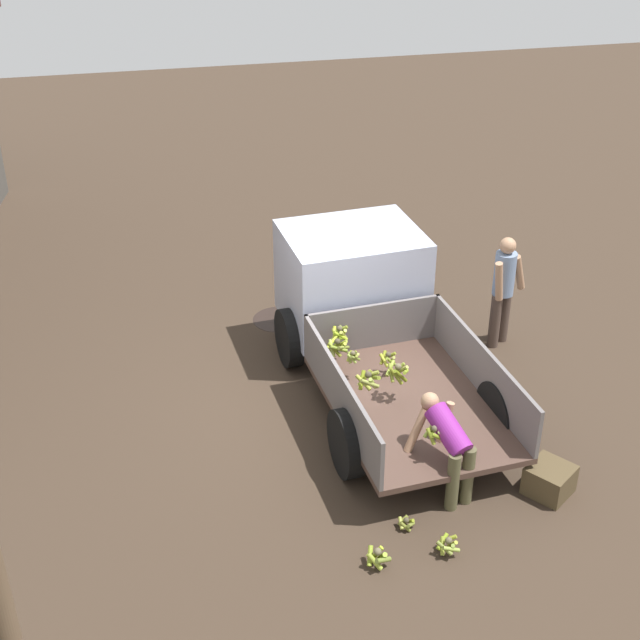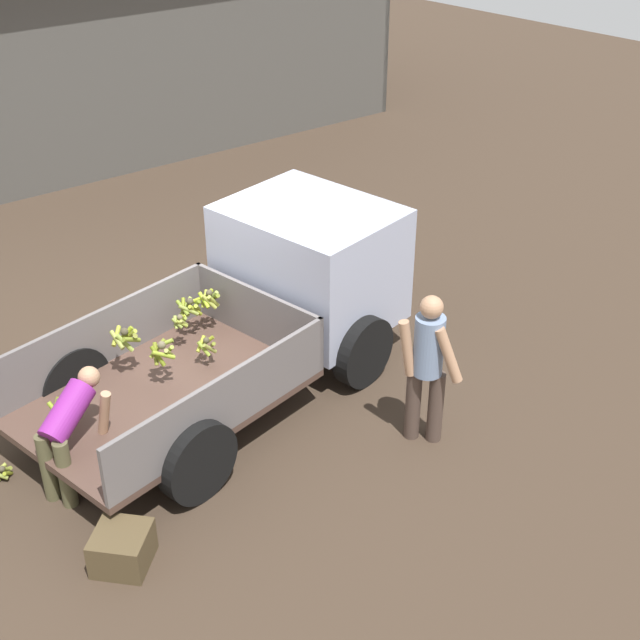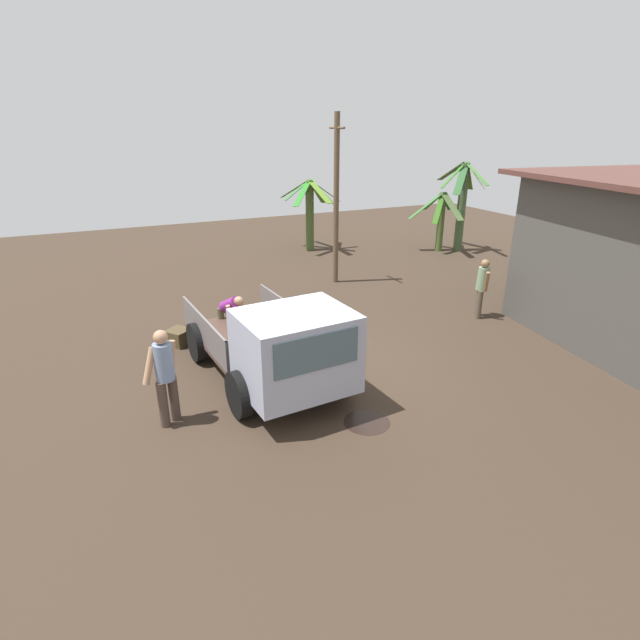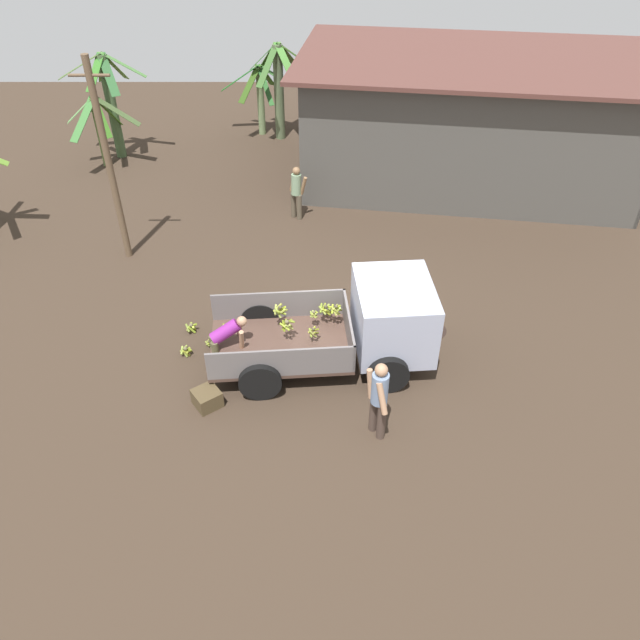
{
  "view_description": "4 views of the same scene",
  "coord_description": "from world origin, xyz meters",
  "px_view_note": "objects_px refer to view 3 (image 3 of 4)",
  "views": [
    {
      "loc": [
        -9.98,
        2.31,
        7.01
      ],
      "look_at": [
        0.24,
        -0.01,
        0.95
      ],
      "focal_mm": 50.0,
      "sensor_mm": 36.0,
      "label": 1
    },
    {
      "loc": [
        -5.46,
        -7.4,
        6.01
      ],
      "look_at": [
        0.44,
        -1.43,
        0.93
      ],
      "focal_mm": 50.0,
      "sensor_mm": 36.0,
      "label": 2
    },
    {
      "loc": [
        8.39,
        -3.58,
        4.83
      ],
      "look_at": [
        0.48,
        0.07,
        1.39
      ],
      "focal_mm": 28.0,
      "sensor_mm": 36.0,
      "label": 3
    },
    {
      "loc": [
        -0.47,
        -10.77,
        9.0
      ],
      "look_at": [
        -0.47,
        -0.77,
        1.1
      ],
      "focal_mm": 35.0,
      "sensor_mm": 36.0,
      "label": 4
    }
  ],
  "objects_px": {
    "banana_bunch_on_ground_1": "(263,315)",
    "person_worker_loading": "(230,311)",
    "person_foreground_visitor": "(165,373)",
    "cargo_truck": "(285,349)",
    "wooden_crate_0": "(179,337)",
    "person_bystander_near_shed": "(482,286)",
    "utility_pole": "(336,200)",
    "banana_bunch_on_ground_0": "(251,325)",
    "banana_bunch_on_ground_2": "(233,320)"
  },
  "relations": [
    {
      "from": "banana_bunch_on_ground_1",
      "to": "person_worker_loading",
      "type": "bearing_deg",
      "value": -49.0
    },
    {
      "from": "person_foreground_visitor",
      "to": "banana_bunch_on_ground_1",
      "type": "height_order",
      "value": "person_foreground_visitor"
    },
    {
      "from": "cargo_truck",
      "to": "wooden_crate_0",
      "type": "relative_size",
      "value": 9.75
    },
    {
      "from": "person_worker_loading",
      "to": "person_bystander_near_shed",
      "type": "distance_m",
      "value": 6.53
    },
    {
      "from": "utility_pole",
      "to": "banana_bunch_on_ground_1",
      "type": "height_order",
      "value": "utility_pole"
    },
    {
      "from": "banana_bunch_on_ground_0",
      "to": "wooden_crate_0",
      "type": "height_order",
      "value": "wooden_crate_0"
    },
    {
      "from": "person_foreground_visitor",
      "to": "person_worker_loading",
      "type": "xyz_separation_m",
      "value": [
        -3.02,
        1.92,
        -0.24
      ]
    },
    {
      "from": "person_foreground_visitor",
      "to": "wooden_crate_0",
      "type": "distance_m",
      "value": 3.46
    },
    {
      "from": "person_foreground_visitor",
      "to": "wooden_crate_0",
      "type": "height_order",
      "value": "person_foreground_visitor"
    },
    {
      "from": "banana_bunch_on_ground_1",
      "to": "wooden_crate_0",
      "type": "bearing_deg",
      "value": -73.22
    },
    {
      "from": "utility_pole",
      "to": "person_foreground_visitor",
      "type": "relative_size",
      "value": 2.98
    },
    {
      "from": "person_worker_loading",
      "to": "person_bystander_near_shed",
      "type": "relative_size",
      "value": 0.75
    },
    {
      "from": "person_bystander_near_shed",
      "to": "person_worker_loading",
      "type": "bearing_deg",
      "value": -153.01
    },
    {
      "from": "banana_bunch_on_ground_0",
      "to": "wooden_crate_0",
      "type": "bearing_deg",
      "value": -83.3
    },
    {
      "from": "utility_pole",
      "to": "banana_bunch_on_ground_0",
      "type": "height_order",
      "value": "utility_pole"
    },
    {
      "from": "cargo_truck",
      "to": "person_foreground_visitor",
      "type": "bearing_deg",
      "value": -94.25
    },
    {
      "from": "person_foreground_visitor",
      "to": "person_worker_loading",
      "type": "distance_m",
      "value": 3.59
    },
    {
      "from": "cargo_truck",
      "to": "person_worker_loading",
      "type": "relative_size",
      "value": 3.99
    },
    {
      "from": "person_foreground_visitor",
      "to": "banana_bunch_on_ground_1",
      "type": "relative_size",
      "value": 6.07
    },
    {
      "from": "utility_pole",
      "to": "person_worker_loading",
      "type": "height_order",
      "value": "utility_pole"
    },
    {
      "from": "person_worker_loading",
      "to": "banana_bunch_on_ground_2",
      "type": "relative_size",
      "value": 4.21
    },
    {
      "from": "utility_pole",
      "to": "person_bystander_near_shed",
      "type": "height_order",
      "value": "utility_pole"
    },
    {
      "from": "banana_bunch_on_ground_1",
      "to": "wooden_crate_0",
      "type": "relative_size",
      "value": 0.59
    },
    {
      "from": "cargo_truck",
      "to": "person_foreground_visitor",
      "type": "height_order",
      "value": "cargo_truck"
    },
    {
      "from": "cargo_truck",
      "to": "banana_bunch_on_ground_0",
      "type": "xyz_separation_m",
      "value": [
        -3.49,
        0.41,
        -0.9
      ]
    },
    {
      "from": "person_foreground_visitor",
      "to": "banana_bunch_on_ground_0",
      "type": "bearing_deg",
      "value": -68.96
    },
    {
      "from": "person_bystander_near_shed",
      "to": "banana_bunch_on_ground_2",
      "type": "xyz_separation_m",
      "value": [
        -2.23,
        -6.1,
        -0.75
      ]
    },
    {
      "from": "utility_pole",
      "to": "person_foreground_visitor",
      "type": "height_order",
      "value": "utility_pole"
    },
    {
      "from": "banana_bunch_on_ground_0",
      "to": "banana_bunch_on_ground_1",
      "type": "relative_size",
      "value": 0.73
    },
    {
      "from": "cargo_truck",
      "to": "banana_bunch_on_ground_1",
      "type": "bearing_deg",
      "value": 163.01
    },
    {
      "from": "cargo_truck",
      "to": "banana_bunch_on_ground_2",
      "type": "bearing_deg",
      "value": 174.27
    },
    {
      "from": "utility_pole",
      "to": "banana_bunch_on_ground_0",
      "type": "bearing_deg",
      "value": -54.11
    },
    {
      "from": "banana_bunch_on_ground_0",
      "to": "banana_bunch_on_ground_2",
      "type": "height_order",
      "value": "banana_bunch_on_ground_2"
    },
    {
      "from": "person_worker_loading",
      "to": "banana_bunch_on_ground_2",
      "type": "bearing_deg",
      "value": 142.94
    },
    {
      "from": "cargo_truck",
      "to": "wooden_crate_0",
      "type": "xyz_separation_m",
      "value": [
        -3.28,
        -1.41,
        -0.8
      ]
    },
    {
      "from": "person_foreground_visitor",
      "to": "person_bystander_near_shed",
      "type": "xyz_separation_m",
      "value": [
        -1.73,
        8.32,
        -0.09
      ]
    },
    {
      "from": "wooden_crate_0",
      "to": "banana_bunch_on_ground_0",
      "type": "bearing_deg",
      "value": 96.7
    },
    {
      "from": "person_foreground_visitor",
      "to": "person_bystander_near_shed",
      "type": "distance_m",
      "value": 8.5
    },
    {
      "from": "banana_bunch_on_ground_1",
      "to": "banana_bunch_on_ground_2",
      "type": "bearing_deg",
      "value": -89.03
    },
    {
      "from": "cargo_truck",
      "to": "utility_pole",
      "type": "relative_size",
      "value": 0.92
    },
    {
      "from": "banana_bunch_on_ground_1",
      "to": "person_bystander_near_shed",
      "type": "bearing_deg",
      "value": 67.05
    },
    {
      "from": "banana_bunch_on_ground_2",
      "to": "person_bystander_near_shed",
      "type": "bearing_deg",
      "value": 69.89
    },
    {
      "from": "banana_bunch_on_ground_0",
      "to": "banana_bunch_on_ground_2",
      "type": "bearing_deg",
      "value": -145.09
    },
    {
      "from": "banana_bunch_on_ground_0",
      "to": "wooden_crate_0",
      "type": "relative_size",
      "value": 0.43
    },
    {
      "from": "person_bystander_near_shed",
      "to": "banana_bunch_on_ground_0",
      "type": "xyz_separation_m",
      "value": [
        -1.77,
        -5.77,
        -0.79
      ]
    },
    {
      "from": "cargo_truck",
      "to": "banana_bunch_on_ground_0",
      "type": "height_order",
      "value": "cargo_truck"
    },
    {
      "from": "utility_pole",
      "to": "person_worker_loading",
      "type": "bearing_deg",
      "value": -53.9
    },
    {
      "from": "cargo_truck",
      "to": "person_worker_loading",
      "type": "height_order",
      "value": "cargo_truck"
    },
    {
      "from": "banana_bunch_on_ground_2",
      "to": "wooden_crate_0",
      "type": "relative_size",
      "value": 0.58
    },
    {
      "from": "person_bystander_near_shed",
      "to": "wooden_crate_0",
      "type": "xyz_separation_m",
      "value": [
        -1.56,
        -7.59,
        -0.69
      ]
    }
  ]
}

